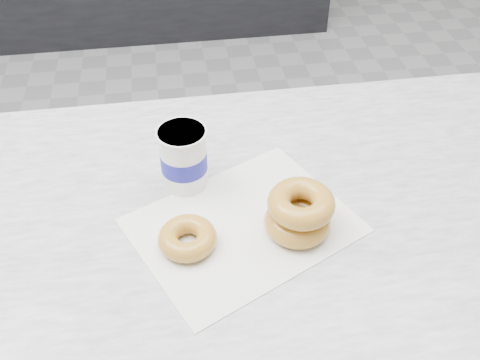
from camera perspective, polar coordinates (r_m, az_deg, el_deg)
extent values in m
plane|color=gray|center=(1.97, -11.38, -10.68)|extent=(5.00, 5.00, 0.00)
cube|color=silver|center=(0.92, -18.53, -6.93)|extent=(3.06, 0.76, 0.04)
cube|color=silver|center=(0.88, 0.36, -4.84)|extent=(0.42, 0.38, 0.00)
torus|color=gold|center=(0.84, -5.63, -6.18)|extent=(0.10, 0.10, 0.03)
torus|color=gold|center=(0.86, 6.14, -4.42)|extent=(0.11, 0.11, 0.04)
torus|color=gold|center=(0.84, 6.54, -2.49)|extent=(0.15, 0.15, 0.04)
cylinder|color=white|center=(0.92, -6.03, 2.34)|extent=(0.10, 0.10, 0.11)
cylinder|color=white|center=(0.89, -6.28, 5.03)|extent=(0.09, 0.09, 0.01)
cylinder|color=#1B1B97|center=(0.93, -6.01, 2.11)|extent=(0.10, 0.10, 0.03)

